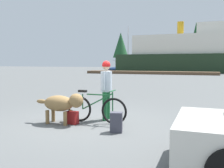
# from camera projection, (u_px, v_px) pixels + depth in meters

# --- Properties ---
(ground_plane) EXTENTS (160.00, 160.00, 0.00)m
(ground_plane) POSITION_uv_depth(u_px,v_px,m) (88.00, 122.00, 6.84)
(ground_plane) COLOR #595B5B
(bicycle) EXTENTS (1.74, 0.44, 0.91)m
(bicycle) POSITION_uv_depth(u_px,v_px,m) (96.00, 109.00, 6.77)
(bicycle) COLOR black
(bicycle) RESTS_ON ground_plane
(person_cyclist) EXTENTS (0.32, 0.53, 1.69)m
(person_cyclist) POSITION_uv_depth(u_px,v_px,m) (106.00, 85.00, 7.09)
(person_cyclist) COLOR #19592D
(person_cyclist) RESTS_ON ground_plane
(dog) EXTENTS (1.43, 0.50, 0.84)m
(dog) POSITION_uv_depth(u_px,v_px,m) (62.00, 103.00, 6.66)
(dog) COLOR olive
(dog) RESTS_ON ground_plane
(backpack) EXTENTS (0.32, 0.26, 0.48)m
(backpack) POSITION_uv_depth(u_px,v_px,m) (116.00, 122.00, 5.87)
(backpack) COLOR #3F3F4C
(backpack) RESTS_ON ground_plane
(handbag_pannier) EXTENTS (0.35, 0.23, 0.34)m
(handbag_pannier) POSITION_uv_depth(u_px,v_px,m) (72.00, 118.00, 6.67)
(handbag_pannier) COLOR maroon
(handbag_pannier) RESTS_ON ground_plane
(dock_pier) EXTENTS (18.68, 2.25, 0.40)m
(dock_pier) POSITION_uv_depth(u_px,v_px,m) (149.00, 73.00, 35.74)
(dock_pier) COLOR brown
(dock_pier) RESTS_ON ground_plane
(ferry_boat) EXTENTS (27.15, 8.63, 8.62)m
(ferry_boat) POSITION_uv_depth(u_px,v_px,m) (201.00, 54.00, 41.97)
(ferry_boat) COLOR #1E331E
(ferry_boat) RESTS_ON ground_plane
(sailboat_moored) EXTENTS (8.79, 2.46, 8.18)m
(sailboat_moored) POSITION_uv_depth(u_px,v_px,m) (128.00, 69.00, 46.14)
(sailboat_moored) COLOR navy
(sailboat_moored) RESTS_ON ground_plane
(pine_tree_far_left) EXTENTS (4.06, 4.06, 9.43)m
(pine_tree_far_left) POSITION_uv_depth(u_px,v_px,m) (121.00, 45.00, 64.74)
(pine_tree_far_left) COLOR #4C331E
(pine_tree_far_left) RESTS_ON ground_plane
(pine_tree_center) EXTENTS (3.44, 3.44, 11.34)m
(pine_tree_center) POSITION_uv_depth(u_px,v_px,m) (196.00, 39.00, 60.01)
(pine_tree_center) COLOR #4C331E
(pine_tree_center) RESTS_ON ground_plane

